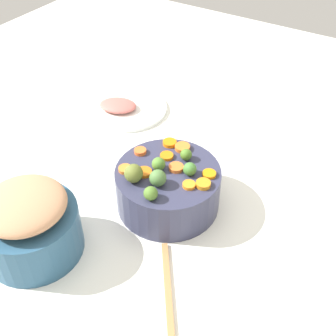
# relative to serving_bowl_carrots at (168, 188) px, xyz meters

# --- Properties ---
(tabletop) EXTENTS (2.40, 2.40, 0.02)m
(tabletop) POSITION_rel_serving_bowl_carrots_xyz_m (-0.02, -0.00, -0.06)
(tabletop) COLOR white
(tabletop) RESTS_ON ground
(serving_bowl_carrots) EXTENTS (0.25, 0.25, 0.11)m
(serving_bowl_carrots) POSITION_rel_serving_bowl_carrots_xyz_m (0.00, 0.00, 0.00)
(serving_bowl_carrots) COLOR #33354F
(serving_bowl_carrots) RESTS_ON tabletop
(metal_pot) EXTENTS (0.22, 0.22, 0.11)m
(metal_pot) POSITION_rel_serving_bowl_carrots_xyz_m (-0.18, -0.28, 0.00)
(metal_pot) COLOR #275170
(metal_pot) RESTS_ON tabletop
(stuffing_mound) EXTENTS (0.18, 0.18, 0.05)m
(stuffing_mound) POSITION_rel_serving_bowl_carrots_xyz_m (-0.18, -0.28, 0.09)
(stuffing_mound) COLOR tan
(stuffing_mound) RESTS_ON metal_pot
(carrot_slice_0) EXTENTS (0.04, 0.04, 0.01)m
(carrot_slice_0) POSITION_rel_serving_bowl_carrots_xyz_m (-0.04, -0.04, 0.06)
(carrot_slice_0) COLOR orange
(carrot_slice_0) RESTS_ON serving_bowl_carrots
(carrot_slice_1) EXTENTS (0.04, 0.04, 0.01)m
(carrot_slice_1) POSITION_rel_serving_bowl_carrots_xyz_m (0.01, 0.02, 0.06)
(carrot_slice_1) COLOR orange
(carrot_slice_1) RESTS_ON serving_bowl_carrots
(carrot_slice_2) EXTENTS (0.04, 0.04, 0.01)m
(carrot_slice_2) POSITION_rel_serving_bowl_carrots_xyz_m (-0.09, 0.02, 0.06)
(carrot_slice_2) COLOR orange
(carrot_slice_2) RESTS_ON serving_bowl_carrots
(carrot_slice_3) EXTENTS (0.05, 0.05, 0.01)m
(carrot_slice_3) POSITION_rel_serving_bowl_carrots_xyz_m (-0.01, 0.09, 0.06)
(carrot_slice_3) COLOR orange
(carrot_slice_3) RESTS_ON serving_bowl_carrots
(carrot_slice_4) EXTENTS (0.04, 0.04, 0.01)m
(carrot_slice_4) POSITION_rel_serving_bowl_carrots_xyz_m (-0.05, 0.09, 0.06)
(carrot_slice_4) COLOR orange
(carrot_slice_4) RESTS_ON serving_bowl_carrots
(carrot_slice_5) EXTENTS (0.05, 0.05, 0.01)m
(carrot_slice_5) POSITION_rel_serving_bowl_carrots_xyz_m (0.09, -0.00, 0.06)
(carrot_slice_5) COLOR orange
(carrot_slice_5) RESTS_ON serving_bowl_carrots
(carrot_slice_6) EXTENTS (0.04, 0.04, 0.01)m
(carrot_slice_6) POSITION_rel_serving_bowl_carrots_xyz_m (0.09, 0.04, 0.06)
(carrot_slice_6) COLOR orange
(carrot_slice_6) RESTS_ON serving_bowl_carrots
(carrot_slice_7) EXTENTS (0.04, 0.04, 0.01)m
(carrot_slice_7) POSITION_rel_serving_bowl_carrots_xyz_m (0.07, -0.02, 0.06)
(carrot_slice_7) COLOR orange
(carrot_slice_7) RESTS_ON serving_bowl_carrots
(carrot_slice_8) EXTENTS (0.04, 0.04, 0.01)m
(carrot_slice_8) POSITION_rel_serving_bowl_carrots_xyz_m (-0.03, 0.04, 0.06)
(carrot_slice_8) COLOR orange
(carrot_slice_8) RESTS_ON serving_bowl_carrots
(carrot_slice_9) EXTENTS (0.04, 0.04, 0.01)m
(carrot_slice_9) POSITION_rel_serving_bowl_carrots_xyz_m (-0.09, -0.05, 0.06)
(carrot_slice_9) COLOR orange
(carrot_slice_9) RESTS_ON serving_bowl_carrots
(brussels_sprout_0) EXTENTS (0.03, 0.03, 0.03)m
(brussels_sprout_0) POSITION_rel_serving_bowl_carrots_xyz_m (0.01, 0.06, 0.07)
(brussels_sprout_0) COLOR #4B7726
(brussels_sprout_0) RESTS_ON serving_bowl_carrots
(brussels_sprout_1) EXTENTS (0.03, 0.03, 0.03)m
(brussels_sprout_1) POSITION_rel_serving_bowl_carrots_xyz_m (0.05, 0.02, 0.07)
(brussels_sprout_1) COLOR #467E35
(brussels_sprout_1) RESTS_ON serving_bowl_carrots
(brussels_sprout_2) EXTENTS (0.03, 0.03, 0.03)m
(brussels_sprout_2) POSITION_rel_serving_bowl_carrots_xyz_m (-0.02, -0.01, 0.07)
(brussels_sprout_2) COLOR #51822F
(brussels_sprout_2) RESTS_ON serving_bowl_carrots
(brussels_sprout_3) EXTENTS (0.04, 0.04, 0.04)m
(brussels_sprout_3) POSITION_rel_serving_bowl_carrots_xyz_m (0.00, -0.05, 0.07)
(brussels_sprout_3) COLOR #4D773C
(brussels_sprout_3) RESTS_ON serving_bowl_carrots
(brussels_sprout_4) EXTENTS (0.03, 0.03, 0.03)m
(brussels_sprout_4) POSITION_rel_serving_bowl_carrots_xyz_m (0.02, -0.10, 0.07)
(brussels_sprout_4) COLOR #4D752A
(brussels_sprout_4) RESTS_ON serving_bowl_carrots
(brussels_sprout_5) EXTENTS (0.04, 0.04, 0.04)m
(brussels_sprout_5) POSITION_rel_serving_bowl_carrots_xyz_m (-0.05, -0.07, 0.08)
(brussels_sprout_5) COLOR #606C2B
(brussels_sprout_5) RESTS_ON serving_bowl_carrots
(ham_plate) EXTENTS (0.26, 0.26, 0.01)m
(ham_plate) POSITION_rel_serving_bowl_carrots_xyz_m (-0.34, 0.29, -0.05)
(ham_plate) COLOR white
(ham_plate) RESTS_ON tabletop
(ham_slice_main) EXTENTS (0.14, 0.12, 0.03)m
(ham_slice_main) POSITION_rel_serving_bowl_carrots_xyz_m (-0.36, 0.27, -0.03)
(ham_slice_main) COLOR #CA685F
(ham_slice_main) RESTS_ON ham_plate
(dish_towel) EXTENTS (0.15, 0.15, 0.01)m
(dish_towel) POSITION_rel_serving_bowl_carrots_xyz_m (0.44, -0.07, -0.05)
(dish_towel) COLOR beige
(dish_towel) RESTS_ON tabletop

